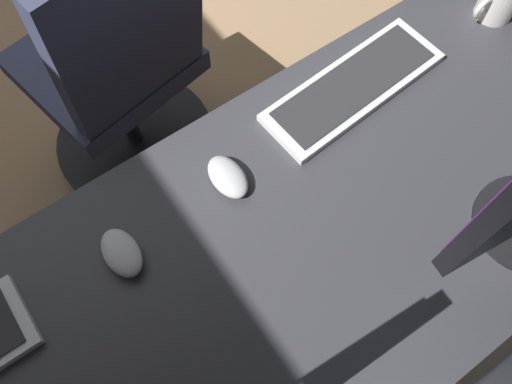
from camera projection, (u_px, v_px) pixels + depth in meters
desk at (271, 274)px, 1.00m from camera, size 1.91×0.69×0.73m
drawer_pedestal at (244, 340)px, 1.25m from camera, size 0.40×0.51×0.69m
keyboard_main at (353, 86)px, 1.09m from camera, size 0.43×0.17×0.02m
mouse_main at (122, 253)px, 0.93m from camera, size 0.06×0.10×0.03m
mouse_spare at (228, 177)px, 0.99m from camera, size 0.06×0.10×0.03m
office_chair at (121, 78)px, 1.45m from camera, size 0.56×0.59×0.97m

